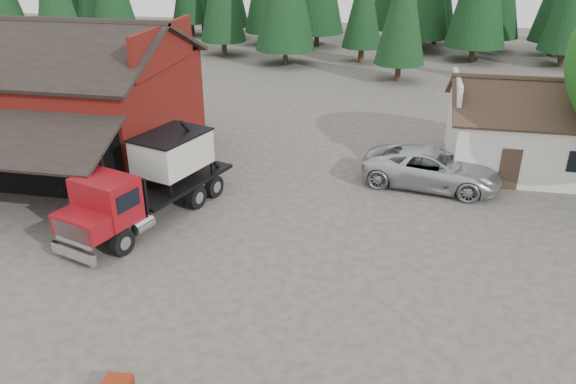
# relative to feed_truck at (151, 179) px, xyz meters

# --- Properties ---
(ground) EXTENTS (120.00, 120.00, 0.00)m
(ground) POSITION_rel_feed_truck_xyz_m (3.49, -4.02, -1.79)
(ground) COLOR #484339
(ground) RESTS_ON ground
(red_barn) EXTENTS (12.80, 13.63, 7.18)m
(red_barn) POSITION_rel_feed_truck_xyz_m (-7.51, 5.88, 0.91)
(red_barn) COLOR #5E150F
(red_barn) RESTS_ON ground
(farmhouse) EXTENTS (8.60, 6.42, 4.65)m
(farmhouse) POSITION_rel_feed_truck_xyz_m (16.49, 8.97, -0.12)
(farmhouse) COLOR silver
(farmhouse) RESTS_ON ground
(conifer_backdrop) EXTENTS (76.00, 16.00, 16.00)m
(conifer_backdrop) POSITION_rel_feed_truck_xyz_m (3.49, 37.98, -1.79)
(conifer_backdrop) COLOR black
(conifer_backdrop) RESTS_ON ground
(near_pine_b) EXTENTS (3.96, 3.96, 10.40)m
(near_pine_b) POSITION_rel_feed_truck_xyz_m (9.49, 25.98, 4.10)
(near_pine_b) COLOR #382619
(near_pine_b) RESTS_ON ground
(feed_truck) EXTENTS (4.77, 8.74, 3.82)m
(feed_truck) POSITION_rel_feed_truck_xyz_m (0.00, 0.00, 0.00)
(feed_truck) COLOR black
(feed_truck) RESTS_ON ground
(silver_car) EXTENTS (6.76, 3.93, 1.77)m
(silver_car) POSITION_rel_feed_truck_xyz_m (11.49, 5.69, -0.90)
(silver_car) COLOR #B8BCC1
(silver_car) RESTS_ON ground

